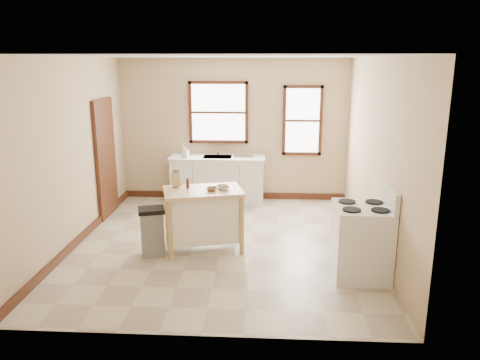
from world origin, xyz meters
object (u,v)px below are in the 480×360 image
knife_block (176,180)px  bowl_b (222,187)px  pepper_grinder (188,183)px  bowl_a (212,189)px  bowl_c (224,188)px  dish_rack (243,154)px  kitchen_island (204,220)px  gas_stove (361,231)px  soap_bottle_b (186,152)px  soap_bottle_a (184,152)px  trash_bin (152,232)px

knife_block → bowl_b: (0.69, -0.03, -0.08)m
knife_block → pepper_grinder: bearing=-54.0°
bowl_a → bowl_c: (0.18, 0.04, 0.00)m
bowl_b → bowl_a: bearing=-133.8°
dish_rack → kitchen_island: dish_rack is taller
kitchen_island → gas_stove: 2.29m
pepper_grinder → bowl_b: size_ratio=0.93×
kitchen_island → soap_bottle_b: bearing=90.4°
soap_bottle_b → kitchen_island: size_ratio=0.18×
kitchen_island → bowl_a: bowl_a is taller
pepper_grinder → bowl_a: size_ratio=0.86×
bowl_a → bowl_c: bowl_c is taller
dish_rack → kitchen_island: size_ratio=0.35×
knife_block → bowl_b: 0.70m
pepper_grinder → bowl_c: size_ratio=0.92×
soap_bottle_b → bowl_b: soap_bottle_b is taller
kitchen_island → bowl_a: bearing=-28.2°
kitchen_island → gas_stove: (2.15, -0.75, 0.15)m
kitchen_island → pepper_grinder: size_ratio=7.50×
bowl_a → bowl_b: 0.20m
soap_bottle_a → trash_bin: 2.67m
dish_rack → pepper_grinder: bearing=-131.3°
soap_bottle_b → bowl_a: 2.48m
kitchen_island → pepper_grinder: 0.59m
knife_block → gas_stove: bearing=-53.3°
bowl_a → bowl_b: size_ratio=1.09×
soap_bottle_a → trash_bin: (-0.03, -2.58, -0.67)m
kitchen_island → bowl_a: 0.50m
dish_rack → bowl_b: 2.32m
knife_block → gas_stove: size_ratio=0.16×
bowl_a → gas_stove: (2.02, -0.72, -0.34)m
bowl_a → gas_stove: gas_stove is taller
knife_block → pepper_grinder: 0.20m
bowl_a → kitchen_island: bearing=166.8°
knife_block → trash_bin: bearing=-159.7°
pepper_grinder → kitchen_island: bearing=-17.5°
trash_bin → kitchen_island: bearing=3.6°
bowl_b → soap_bottle_b: bearing=112.4°
kitchen_island → trash_bin: size_ratio=1.59×
soap_bottle_b → kitchen_island: soap_bottle_b is taller
kitchen_island → knife_block: 0.72m
kitchen_island → bowl_b: bowl_b is taller
soap_bottle_a → dish_rack: bearing=0.8°
pepper_grinder → bowl_c: (0.55, -0.06, -0.05)m
knife_block → gas_stove: 2.76m
knife_block → soap_bottle_b: bearing=61.6°
pepper_grinder → trash_bin: bearing=-144.6°
soap_bottle_b → knife_block: soap_bottle_b is taller
dish_rack → gas_stove: (1.68, -3.18, -0.36)m
dish_rack → bowl_c: (-0.16, -2.41, -0.02)m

